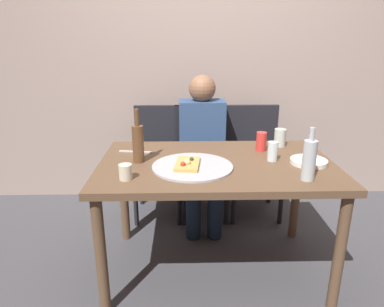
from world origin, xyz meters
name	(u,v)px	position (x,y,z in m)	size (l,w,h in m)	color
ground_plane	(214,267)	(0.00, 0.00, 0.00)	(8.00, 8.00, 0.00)	#424247
back_wall	(205,54)	(0.00, 1.20, 1.30)	(6.00, 0.10, 2.60)	gray
dining_table	(216,175)	(0.00, 0.00, 0.65)	(1.38, 0.86, 0.74)	brown
pizza_tray	(192,166)	(-0.14, -0.09, 0.75)	(0.46, 0.46, 0.01)	#ADADB2
pizza_slice_last	(187,164)	(-0.17, -0.10, 0.76)	(0.15, 0.23, 0.05)	tan
wine_bottle	(309,159)	(0.44, -0.28, 0.85)	(0.07, 0.07, 0.28)	#B2BCC1
beer_bottle	(138,143)	(-0.46, 0.01, 0.86)	(0.07, 0.07, 0.32)	brown
tumbler_near	(273,151)	(0.33, 0.01, 0.80)	(0.06, 0.06, 0.12)	silver
tumbler_far	(280,138)	(0.45, 0.30, 0.80)	(0.08, 0.08, 0.12)	#B7C6BC
wine_glass	(125,172)	(-0.49, -0.26, 0.78)	(0.07, 0.07, 0.08)	beige
soda_can	(261,141)	(0.31, 0.21, 0.80)	(0.07, 0.07, 0.12)	red
plate_stack	(309,161)	(0.53, -0.05, 0.75)	(0.21, 0.21, 0.03)	white
table_knife	(136,152)	(-0.50, 0.19, 0.74)	(0.22, 0.02, 0.01)	#B7B7BC
chair_left	(161,154)	(-0.39, 0.83, 0.51)	(0.44, 0.44, 0.90)	black
chair_middle	(201,154)	(-0.05, 0.83, 0.51)	(0.44, 0.44, 0.90)	black
chair_right	(253,153)	(0.39, 0.83, 0.51)	(0.44, 0.44, 0.90)	black
guest_in_sweater	(202,144)	(-0.05, 0.68, 0.64)	(0.36, 0.56, 1.17)	navy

